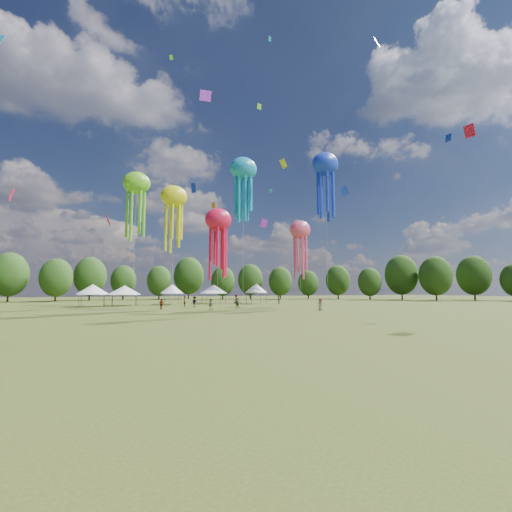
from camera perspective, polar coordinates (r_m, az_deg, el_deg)
name	(u,v)px	position (r m, az deg, el deg)	size (l,w,h in m)	color
ground	(414,341)	(22.59, 23.79, -12.20)	(300.00, 300.00, 0.00)	#384416
spectator_near	(210,305)	(51.33, -7.24, -7.67)	(0.78, 0.61, 1.60)	gray
spectators_far	(233,302)	(62.26, -3.68, -7.24)	(25.44, 30.16, 1.86)	gray
festival_tents	(173,289)	(71.66, -12.98, -5.16)	(36.04, 11.66, 4.22)	#47474C
show_kites	(252,191)	(64.70, -0.63, 10.23)	(41.21, 28.21, 30.69)	yellow
small_kites	(222,133)	(65.64, -5.43, 18.89)	(70.66, 57.06, 43.20)	yellow
treeline	(179,273)	(79.56, -12.19, -2.64)	(201.57, 95.24, 13.43)	#38281C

